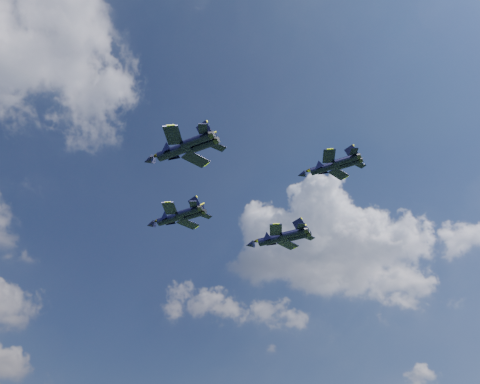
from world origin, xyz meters
name	(u,v)px	position (x,y,z in m)	size (l,w,h in m)	color
jet_lead	(170,219)	(-13.00, 21.21, 61.28)	(12.17, 16.78, 3.99)	black
jet_left	(173,152)	(-25.32, 0.28, 61.37)	(12.58, 17.35, 4.13)	black
jet_right	(271,239)	(12.88, 14.53, 61.99)	(13.31, 18.21, 4.36)	black
jet_slot	(323,168)	(2.24, -13.20, 62.72)	(10.44, 14.35, 3.42)	black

